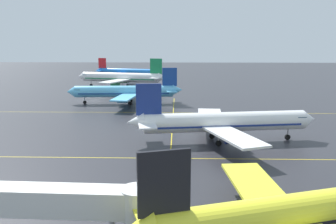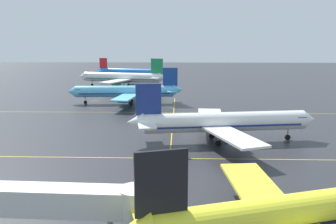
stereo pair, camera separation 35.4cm
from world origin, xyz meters
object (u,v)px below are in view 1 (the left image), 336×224
at_px(airliner_second_row, 223,122).
at_px(airliner_third_row, 126,92).
at_px(airliner_far_left_stand, 122,77).
at_px(airliner_far_right_stand, 125,72).
at_px(airliner_front_gate, 302,212).
at_px(jet_bridge, 75,201).

bearing_deg(airliner_second_row, airliner_third_row, 120.41).
xyz_separation_m(airliner_far_left_stand, airliner_far_right_stand, (-3.43, 34.00, -0.61)).
bearing_deg(airliner_third_row, airliner_second_row, -59.59).
xyz_separation_m(airliner_front_gate, airliner_second_row, (-2.97, 36.38, 0.24)).
relative_size(airliner_second_row, airliner_third_row, 1.04).
relative_size(airliner_front_gate, airliner_far_right_stand, 1.04).
relative_size(airliner_third_row, airliner_far_right_stand, 1.08).
xyz_separation_m(airliner_far_right_stand, jet_bridge, (16.98, -151.05, 0.50)).
bearing_deg(airliner_second_row, airliner_far_left_stand, 111.56).
bearing_deg(airliner_second_row, jet_bridge, -117.86).
bearing_deg(airliner_far_left_stand, airliner_third_row, -79.40).
bearing_deg(airliner_third_row, airliner_far_right_stand, 98.37).
height_order(airliner_front_gate, jet_bridge, airliner_front_gate).
relative_size(airliner_front_gate, jet_bridge, 1.77).
height_order(airliner_second_row, airliner_third_row, airliner_second_row).
distance_m(airliner_third_row, jet_bridge, 78.12).
relative_size(airliner_second_row, jet_bridge, 1.93).
bearing_deg(airliner_third_row, airliner_front_gate, -70.52).
height_order(airliner_front_gate, airliner_third_row, airliner_third_row).
relative_size(airliner_front_gate, airliner_third_row, 0.96).
bearing_deg(airliner_far_left_stand, airliner_far_right_stand, 95.77).
height_order(airliner_far_left_stand, airliner_far_right_stand, airliner_far_left_stand).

